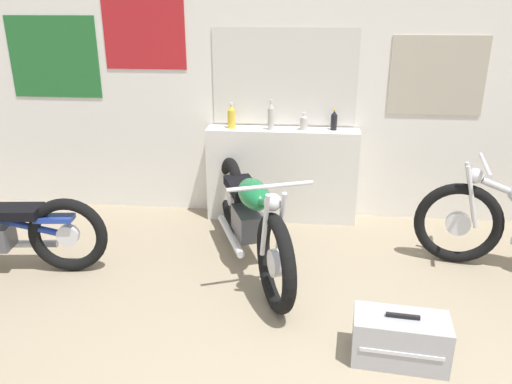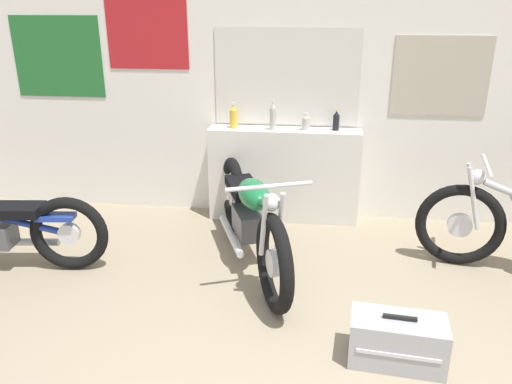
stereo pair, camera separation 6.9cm
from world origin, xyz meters
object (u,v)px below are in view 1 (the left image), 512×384
Objects in this scene: bottle_leftmost at (231,117)px; motorcycle_green at (250,217)px; bottle_right_center at (334,121)px; bottle_left_center at (271,117)px; hard_case_silver at (400,339)px; bottle_center at (304,122)px.

motorcycle_green is (0.31, -1.01, -0.64)m from bottle_leftmost.
bottle_leftmost is at bearing -178.25° from bottle_right_center.
bottle_left_center reaches higher than motorcycle_green.
motorcycle_green is at bearing -73.11° from bottle_leftmost.
bottle_right_center is 0.34× the size of hard_case_silver.
motorcycle_green is at bearing 132.83° from hard_case_silver.
bottle_right_center is at bearing 55.59° from motorcycle_green.
hard_case_silver is at bearing -65.19° from bottle_left_center.
motorcycle_green is (-0.42, -1.01, -0.60)m from bottle_center.
bottle_center is (0.32, 0.03, -0.06)m from bottle_left_center.
bottle_leftmost is at bearing 175.92° from bottle_left_center.
bottle_leftmost is 1.23m from motorcycle_green.
bottle_center reaches higher than hard_case_silver.
motorcycle_green is (-0.71, -1.04, -0.62)m from bottle_right_center.
hard_case_silver is (0.38, -2.21, -0.90)m from bottle_right_center.
hard_case_silver is (1.00, -2.15, -0.94)m from bottle_left_center.
bottle_left_center is at bearing -4.08° from bottle_leftmost.
bottle_left_center is 2.55m from hard_case_silver.
bottle_right_center is 2.42m from hard_case_silver.
bottle_right_center reaches higher than motorcycle_green.
bottle_right_center is at bearing 5.80° from bottle_center.
bottle_right_center is at bearing 99.65° from hard_case_silver.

